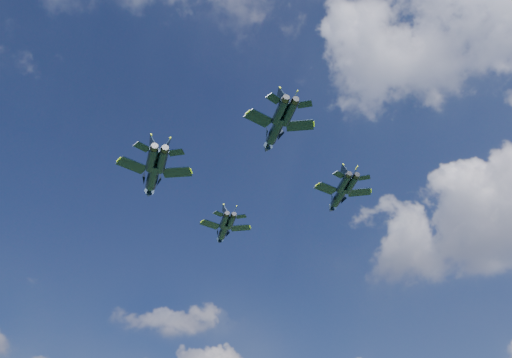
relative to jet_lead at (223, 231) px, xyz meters
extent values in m
cylinder|color=black|center=(0.38, -0.28, -0.07)|extent=(7.26, 5.98, 1.58)
cone|color=black|center=(-3.69, 2.76, -0.07)|extent=(2.72, 2.56, 1.49)
ellipsoid|color=brown|center=(-1.94, 1.45, 0.41)|extent=(2.52, 2.19, 0.72)
cube|color=black|center=(-0.10, -3.86, -0.07)|extent=(3.23, 4.48, 0.16)
cube|color=black|center=(3.67, 1.19, -0.07)|extent=(4.63, 4.04, 0.16)
cube|color=black|center=(4.14, -5.93, -0.07)|extent=(1.62, 2.28, 0.12)
cube|color=black|center=(6.86, -2.29, -0.07)|extent=(2.46, 2.08, 0.12)
cube|color=black|center=(4.36, -4.46, 1.16)|extent=(2.42, 1.52, 2.64)
cube|color=black|center=(5.52, -2.92, 1.16)|extent=(1.78, 2.04, 2.64)
cylinder|color=black|center=(5.44, -24.38, -1.11)|extent=(9.13, 7.10, 1.95)
cone|color=black|center=(0.26, -20.84, -1.11)|extent=(3.36, 3.11, 1.84)
ellipsoid|color=brown|center=(2.49, -22.37, -0.51)|extent=(3.15, 2.62, 0.89)
cube|color=black|center=(5.02, -28.82, -1.11)|extent=(3.81, 5.46, 0.19)
cube|color=black|center=(9.42, -22.39, -1.11)|extent=(5.70, 5.09, 0.19)
cube|color=black|center=(10.36, -31.16, -1.11)|extent=(1.90, 2.76, 0.15)
cube|color=black|center=(13.54, -26.52, -1.11)|extent=(3.05, 2.64, 0.15)
cube|color=black|center=(10.57, -29.33, 0.41)|extent=(3.04, 1.87, 3.26)
cube|color=black|center=(11.91, -27.37, 0.41)|extent=(2.29, 2.43, 3.26)
cylinder|color=black|center=(25.50, 5.52, 1.19)|extent=(7.60, 6.51, 1.67)
cone|color=black|center=(21.27, 8.87, 1.19)|extent=(2.88, 2.74, 1.58)
ellipsoid|color=brown|center=(23.09, 7.42, 1.70)|extent=(2.65, 2.36, 0.76)
cube|color=black|center=(24.88, 1.74, 1.19)|extent=(3.52, 4.78, 0.17)
cube|color=black|center=(29.03, 6.99, 1.19)|extent=(4.91, 4.21, 0.17)
cube|color=black|center=(29.32, -0.59, 1.19)|extent=(1.77, 2.45, 0.13)
cube|color=black|center=(32.32, 3.20, 1.19)|extent=(2.60, 2.17, 0.13)
cube|color=black|center=(29.60, 0.97, 2.49)|extent=(2.54, 1.63, 2.80)
cube|color=black|center=(30.87, 2.57, 2.49)|extent=(1.83, 2.21, 2.80)
cylinder|color=black|center=(30.18, -20.59, -1.05)|extent=(7.78, 6.15, 1.67)
cone|color=black|center=(25.78, -17.51, -1.05)|extent=(2.88, 2.67, 1.57)
ellipsoid|color=brown|center=(27.67, -18.84, -0.54)|extent=(2.69, 2.26, 0.76)
cube|color=black|center=(29.78, -24.39, -1.05)|extent=(3.31, 4.69, 0.17)
cube|color=black|center=(33.61, -18.93, -1.05)|extent=(4.88, 4.34, 0.17)
cube|color=black|center=(34.33, -26.45, -1.05)|extent=(1.65, 2.38, 0.13)
cube|color=black|center=(37.10, -22.50, -1.05)|extent=(2.61, 2.25, 0.13)
cube|color=black|center=(34.52, -24.88, 0.25)|extent=(2.59, 1.60, 2.79)
cube|color=black|center=(35.69, -23.21, 0.25)|extent=(1.94, 2.10, 2.79)
camera|label=1|loc=(72.60, -76.66, -58.29)|focal=40.00mm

